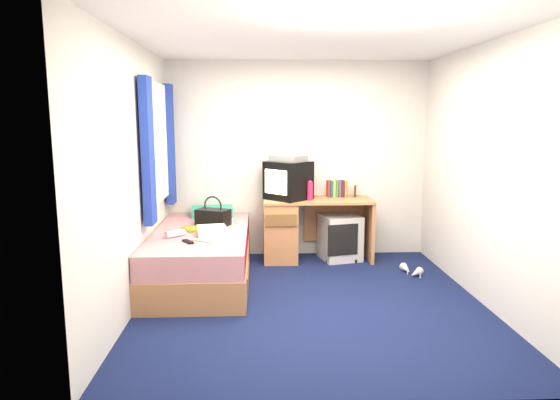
{
  "coord_description": "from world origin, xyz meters",
  "views": [
    {
      "loc": [
        -0.48,
        -4.46,
        1.72
      ],
      "look_at": [
        -0.26,
        0.7,
        0.86
      ],
      "focal_mm": 32.0,
      "sensor_mm": 36.0,
      "label": 1
    }
  ],
  "objects_px": {
    "aerosol_can": "(310,190)",
    "remote_control": "(188,242)",
    "desk": "(295,227)",
    "towel": "(212,231)",
    "handbag": "(213,217)",
    "crt_tv": "(288,180)",
    "pillow": "(212,211)",
    "water_bottle": "(175,234)",
    "vcr": "(288,158)",
    "pink_water_bottle": "(310,191)",
    "picture_frame": "(355,191)",
    "magazine": "(195,229)",
    "colour_swatch_fan": "(202,241)",
    "bed": "(201,256)",
    "storage_cube": "(340,237)",
    "white_heels": "(411,271)"
  },
  "relations": [
    {
      "from": "crt_tv",
      "to": "colour_swatch_fan",
      "type": "height_order",
      "value": "crt_tv"
    },
    {
      "from": "bed",
      "to": "desk",
      "type": "bearing_deg",
      "value": 35.64
    },
    {
      "from": "vcr",
      "to": "water_bottle",
      "type": "height_order",
      "value": "vcr"
    },
    {
      "from": "aerosol_can",
      "to": "handbag",
      "type": "height_order",
      "value": "aerosol_can"
    },
    {
      "from": "handbag",
      "to": "white_heels",
      "type": "height_order",
      "value": "handbag"
    },
    {
      "from": "pillow",
      "to": "picture_frame",
      "type": "relative_size",
      "value": 3.52
    },
    {
      "from": "handbag",
      "to": "magazine",
      "type": "relative_size",
      "value": 1.45
    },
    {
      "from": "picture_frame",
      "to": "towel",
      "type": "distance_m",
      "value": 2.02
    },
    {
      "from": "crt_tv",
      "to": "water_bottle",
      "type": "distance_m",
      "value": 1.61
    },
    {
      "from": "crt_tv",
      "to": "towel",
      "type": "xyz_separation_m",
      "value": [
        -0.83,
        -0.96,
        -0.39
      ]
    },
    {
      "from": "desk",
      "to": "towel",
      "type": "relative_size",
      "value": 4.62
    },
    {
      "from": "pillow",
      "to": "crt_tv",
      "type": "bearing_deg",
      "value": -4.03
    },
    {
      "from": "pillow",
      "to": "water_bottle",
      "type": "distance_m",
      "value": 1.11
    },
    {
      "from": "picture_frame",
      "to": "handbag",
      "type": "height_order",
      "value": "picture_frame"
    },
    {
      "from": "pink_water_bottle",
      "to": "magazine",
      "type": "relative_size",
      "value": 0.74
    },
    {
      "from": "storage_cube",
      "to": "crt_tv",
      "type": "relative_size",
      "value": 0.89
    },
    {
      "from": "crt_tv",
      "to": "picture_frame",
      "type": "distance_m",
      "value": 0.87
    },
    {
      "from": "desk",
      "to": "pink_water_bottle",
      "type": "relative_size",
      "value": 6.25
    },
    {
      "from": "desk",
      "to": "water_bottle",
      "type": "xyz_separation_m",
      "value": [
        -1.27,
        -1.01,
        0.17
      ]
    },
    {
      "from": "bed",
      "to": "colour_swatch_fan",
      "type": "relative_size",
      "value": 9.09
    },
    {
      "from": "crt_tv",
      "to": "remote_control",
      "type": "relative_size",
      "value": 3.87
    },
    {
      "from": "handbag",
      "to": "picture_frame",
      "type": "bearing_deg",
      "value": 43.9
    },
    {
      "from": "pink_water_bottle",
      "to": "handbag",
      "type": "height_order",
      "value": "pink_water_bottle"
    },
    {
      "from": "bed",
      "to": "aerosol_can",
      "type": "distance_m",
      "value": 1.6
    },
    {
      "from": "aerosol_can",
      "to": "storage_cube",
      "type": "bearing_deg",
      "value": -12.4
    },
    {
      "from": "handbag",
      "to": "towel",
      "type": "bearing_deg",
      "value": -62.87
    },
    {
      "from": "magazine",
      "to": "towel",
      "type": "bearing_deg",
      "value": -53.34
    },
    {
      "from": "vcr",
      "to": "pink_water_bottle",
      "type": "bearing_deg",
      "value": 19.23
    },
    {
      "from": "picture_frame",
      "to": "magazine",
      "type": "height_order",
      "value": "picture_frame"
    },
    {
      "from": "pillow",
      "to": "vcr",
      "type": "distance_m",
      "value": 1.12
    },
    {
      "from": "picture_frame",
      "to": "towel",
      "type": "xyz_separation_m",
      "value": [
        -1.67,
        -1.11,
        -0.23
      ]
    },
    {
      "from": "pillow",
      "to": "crt_tv",
      "type": "xyz_separation_m",
      "value": [
        0.92,
        -0.06,
        0.38
      ]
    },
    {
      "from": "bed",
      "to": "vcr",
      "type": "xyz_separation_m",
      "value": [
        0.97,
        0.76,
        0.97
      ]
    },
    {
      "from": "storage_cube",
      "to": "crt_tv",
      "type": "distance_m",
      "value": 0.95
    },
    {
      "from": "pillow",
      "to": "desk",
      "type": "xyz_separation_m",
      "value": [
        1.0,
        -0.07,
        -0.19
      ]
    },
    {
      "from": "colour_swatch_fan",
      "to": "remote_control",
      "type": "distance_m",
      "value": 0.14
    },
    {
      "from": "crt_tv",
      "to": "towel",
      "type": "height_order",
      "value": "crt_tv"
    },
    {
      "from": "storage_cube",
      "to": "magazine",
      "type": "height_order",
      "value": "magazine"
    },
    {
      "from": "bed",
      "to": "white_heels",
      "type": "relative_size",
      "value": 5.38
    },
    {
      "from": "pillow",
      "to": "storage_cube",
      "type": "bearing_deg",
      "value": -2.61
    },
    {
      "from": "pillow",
      "to": "water_bottle",
      "type": "xyz_separation_m",
      "value": [
        -0.27,
        -1.08,
        -0.02
      ]
    },
    {
      "from": "handbag",
      "to": "towel",
      "type": "height_order",
      "value": "handbag"
    },
    {
      "from": "aerosol_can",
      "to": "remote_control",
      "type": "bearing_deg",
      "value": -134.62
    },
    {
      "from": "picture_frame",
      "to": "pink_water_bottle",
      "type": "height_order",
      "value": "pink_water_bottle"
    },
    {
      "from": "bed",
      "to": "towel",
      "type": "relative_size",
      "value": 7.1
    },
    {
      "from": "towel",
      "to": "vcr",
      "type": "bearing_deg",
      "value": 49.06
    },
    {
      "from": "picture_frame",
      "to": "water_bottle",
      "type": "height_order",
      "value": "picture_frame"
    },
    {
      "from": "colour_swatch_fan",
      "to": "picture_frame",
      "type": "bearing_deg",
      "value": 37.8
    },
    {
      "from": "towel",
      "to": "colour_swatch_fan",
      "type": "height_order",
      "value": "towel"
    },
    {
      "from": "bed",
      "to": "picture_frame",
      "type": "relative_size",
      "value": 14.29
    }
  ]
}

